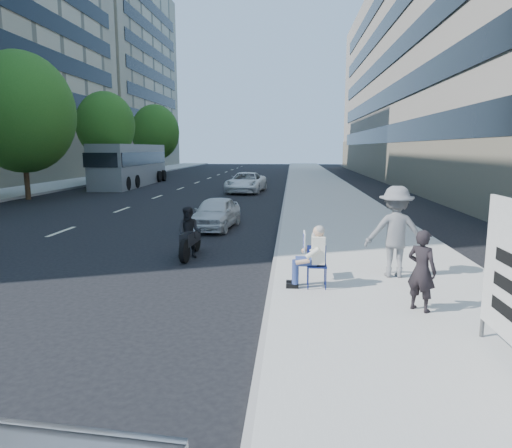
# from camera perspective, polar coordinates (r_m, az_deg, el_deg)

# --- Properties ---
(ground) EXTENTS (160.00, 160.00, 0.00)m
(ground) POSITION_cam_1_polar(r_m,az_deg,el_deg) (8.50, -8.64, -11.38)
(ground) COLOR black
(ground) RESTS_ON ground
(near_sidewalk) EXTENTS (5.00, 120.00, 0.15)m
(near_sidewalk) POSITION_cam_1_polar(r_m,az_deg,el_deg) (27.97, 8.87, 3.33)
(near_sidewalk) COLOR #B0ADA4
(near_sidewalk) RESTS_ON ground
(far_sidewalk) EXTENTS (4.50, 120.00, 0.15)m
(far_sidewalk) POSITION_cam_1_polar(r_m,az_deg,el_deg) (33.53, -29.30, 3.24)
(far_sidewalk) COLOR #B0ADA4
(far_sidewalk) RESTS_ON ground
(far_bldg_north) EXTENTS (22.00, 28.00, 28.00)m
(far_bldg_north) POSITION_cam_1_polar(r_m,az_deg,el_deg) (77.45, -20.80, 17.04)
(far_bldg_north) COLOR #C7B795
(far_bldg_north) RESTS_ON ground
(near_building) EXTENTS (14.00, 70.00, 20.00)m
(near_building) POSITION_cam_1_polar(r_m,az_deg,el_deg) (43.09, 26.36, 17.86)
(near_building) COLOR gray
(near_building) RESTS_ON ground
(tree_far_c) EXTENTS (6.00, 6.00, 8.47)m
(tree_far_c) POSITION_cam_1_polar(r_m,az_deg,el_deg) (30.14, -27.28, 12.27)
(tree_far_c) COLOR #382616
(tree_far_c) RESTS_ON ground
(tree_far_d) EXTENTS (4.80, 4.80, 7.65)m
(tree_far_d) POSITION_cam_1_polar(r_m,az_deg,el_deg) (40.86, -18.28, 11.64)
(tree_far_d) COLOR #382616
(tree_far_d) RESTS_ON ground
(tree_far_e) EXTENTS (5.40, 5.40, 7.89)m
(tree_far_e) POSITION_cam_1_polar(r_m,az_deg,el_deg) (54.05, -12.47, 11.13)
(tree_far_e) COLOR #382616
(tree_far_e) RESTS_ON ground
(seated_protester) EXTENTS (0.83, 1.11, 1.31)m
(seated_protester) POSITION_cam_1_polar(r_m,az_deg,el_deg) (9.50, 6.96, -3.60)
(seated_protester) COLOR navy
(seated_protester) RESTS_ON near_sidewalk
(jogger) EXTENTS (1.33, 0.78, 2.04)m
(jogger) POSITION_cam_1_polar(r_m,az_deg,el_deg) (10.61, 17.01, -0.93)
(jogger) COLOR slate
(jogger) RESTS_ON near_sidewalk
(pedestrian_woman) EXTENTS (0.63, 0.62, 1.46)m
(pedestrian_woman) POSITION_cam_1_polar(r_m,az_deg,el_deg) (8.58, 20.00, -5.48)
(pedestrian_woman) COLOR black
(pedestrian_woman) RESTS_ON near_sidewalk
(white_sedan_near) EXTENTS (1.73, 3.61, 1.19)m
(white_sedan_near) POSITION_cam_1_polar(r_m,az_deg,el_deg) (17.29, -5.08, 1.40)
(white_sedan_near) COLOR silver
(white_sedan_near) RESTS_ON ground
(white_sedan_far) EXTENTS (2.70, 5.11, 1.37)m
(white_sedan_far) POSITION_cam_1_polar(r_m,az_deg,el_deg) (31.36, -1.24, 5.22)
(white_sedan_far) COLOR white
(white_sedan_far) RESTS_ON ground
(motorcycle) EXTENTS (0.74, 2.05, 1.42)m
(motorcycle) POSITION_cam_1_polar(r_m,az_deg,el_deg) (12.76, -8.29, -1.35)
(motorcycle) COLOR black
(motorcycle) RESTS_ON ground
(bus) EXTENTS (2.89, 12.11, 3.30)m
(bus) POSITION_cam_1_polar(r_m,az_deg,el_deg) (38.75, -15.33, 7.11)
(bus) COLOR slate
(bus) RESTS_ON ground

